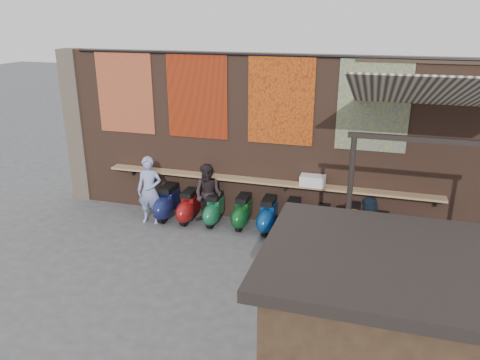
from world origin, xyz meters
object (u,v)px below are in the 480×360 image
(scooter_stool_7, at_px, (352,224))
(diner_left, at_px, (150,190))
(scooter_stool_6, at_px, (323,223))
(shelf_box, at_px, (313,181))
(scooter_stool_3, at_px, (242,212))
(scooter_stool_1, at_px, (189,207))
(scooter_stool_4, at_px, (268,215))
(scooter_stool_5, at_px, (292,218))
(scooter_stool_2, at_px, (214,209))
(scooter_stool_0, at_px, (167,203))
(scooter_stool_8, at_px, (382,231))
(shopper_tan, at_px, (351,248))
(shopper_navy, at_px, (367,247))
(diner_right, at_px, (208,195))

(scooter_stool_7, bearing_deg, diner_left, -175.78)
(diner_left, bearing_deg, scooter_stool_6, -1.95)
(shelf_box, xyz_separation_m, scooter_stool_3, (-1.58, -0.27, -0.86))
(scooter_stool_3, bearing_deg, scooter_stool_7, -0.32)
(scooter_stool_1, bearing_deg, scooter_stool_4, 0.60)
(scooter_stool_5, bearing_deg, diner_left, -174.48)
(scooter_stool_3, height_order, diner_left, diner_left)
(scooter_stool_1, relative_size, scooter_stool_2, 1.04)
(scooter_stool_0, bearing_deg, scooter_stool_6, 0.86)
(scooter_stool_4, height_order, scooter_stool_8, scooter_stool_4)
(scooter_stool_8, height_order, shopper_tan, shopper_tan)
(scooter_stool_1, bearing_deg, scooter_stool_0, 178.44)
(shelf_box, distance_m, shopper_navy, 2.72)
(scooter_stool_4, height_order, diner_right, diner_right)
(shopper_tan, bearing_deg, scooter_stool_5, 69.59)
(shelf_box, bearing_deg, scooter_stool_0, -174.56)
(scooter_stool_3, height_order, scooter_stool_5, scooter_stool_5)
(scooter_stool_6, bearing_deg, shelf_box, 138.85)
(scooter_stool_1, height_order, scooter_stool_7, scooter_stool_7)
(scooter_stool_4, bearing_deg, diner_left, -173.82)
(scooter_stool_4, distance_m, diner_left, 2.90)
(scooter_stool_2, height_order, scooter_stool_7, scooter_stool_7)
(shelf_box, relative_size, scooter_stool_2, 0.71)
(scooter_stool_8, height_order, shopper_navy, shopper_navy)
(scooter_stool_2, xyz_separation_m, scooter_stool_3, (0.70, 0.03, 0.01))
(scooter_stool_4, bearing_deg, scooter_stool_8, 0.46)
(scooter_stool_3, distance_m, shopper_tan, 3.26)
(scooter_stool_8, height_order, diner_left, diner_left)
(scooter_stool_2, relative_size, diner_left, 0.48)
(shopper_tan, bearing_deg, scooter_stool_1, 97.44)
(scooter_stool_6, height_order, shopper_navy, shopper_navy)
(shelf_box, distance_m, scooter_stool_6, 0.98)
(scooter_stool_7, bearing_deg, scooter_stool_0, -179.38)
(scooter_stool_0, height_order, shopper_navy, shopper_navy)
(scooter_stool_1, relative_size, scooter_stool_8, 1.12)
(scooter_stool_8, distance_m, shopper_navy, 2.16)
(scooter_stool_6, bearing_deg, scooter_stool_5, -177.51)
(shelf_box, xyz_separation_m, scooter_stool_2, (-2.29, -0.30, -0.87))
(scooter_stool_3, xyz_separation_m, scooter_stool_6, (1.90, -0.01, -0.03))
(scooter_stool_4, height_order, scooter_stool_5, scooter_stool_4)
(scooter_stool_4, xyz_separation_m, scooter_stool_7, (1.92, 0.04, 0.01))
(scooter_stool_3, xyz_separation_m, scooter_stool_4, (0.63, -0.06, 0.02))
(scooter_stool_0, distance_m, scooter_stool_2, 1.21)
(shelf_box, xyz_separation_m, scooter_stool_0, (-3.50, -0.33, -0.82))
(scooter_stool_4, bearing_deg, shopper_tan, -42.25)
(diner_right, bearing_deg, scooter_stool_0, -166.95)
(diner_left, xyz_separation_m, shopper_navy, (5.12, -1.73, 0.11))
(scooter_stool_5, xyz_separation_m, diner_left, (-3.42, -0.33, 0.43))
(scooter_stool_8, bearing_deg, shopper_tan, -106.79)
(scooter_stool_0, relative_size, shopper_navy, 0.47)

